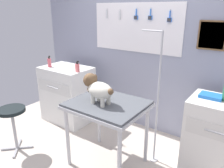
{
  "coord_description": "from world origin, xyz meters",
  "views": [
    {
      "loc": [
        1.5,
        -1.68,
        1.83
      ],
      "look_at": [
        0.19,
        0.16,
        1.06
      ],
      "focal_mm": 35.34,
      "sensor_mm": 36.0,
      "label": 1
    }
  ],
  "objects_px": {
    "grooming_table": "(107,109)",
    "counter_left": "(67,94)",
    "pump_bottle_white": "(77,68)",
    "cabinet_right": "(217,137)",
    "grooming_arm": "(157,106)",
    "dog": "(97,88)",
    "stool": "(12,116)"
  },
  "relations": [
    {
      "from": "pump_bottle_white",
      "to": "cabinet_right",
      "type": "bearing_deg",
      "value": 5.07
    },
    {
      "from": "grooming_table",
      "to": "counter_left",
      "type": "xyz_separation_m",
      "value": [
        -1.23,
        0.54,
        -0.27
      ]
    },
    {
      "from": "counter_left",
      "to": "cabinet_right",
      "type": "relative_size",
      "value": 1.05
    },
    {
      "from": "dog",
      "to": "stool",
      "type": "xyz_separation_m",
      "value": [
        -1.09,
        -0.43,
        -0.49
      ]
    },
    {
      "from": "counter_left",
      "to": "stool",
      "type": "xyz_separation_m",
      "value": [
        0.05,
        -1.03,
        0.04
      ]
    },
    {
      "from": "dog",
      "to": "pump_bottle_white",
      "type": "distance_m",
      "value": 0.96
    },
    {
      "from": "dog",
      "to": "cabinet_right",
      "type": "relative_size",
      "value": 0.51
    },
    {
      "from": "grooming_table",
      "to": "counter_left",
      "type": "relative_size",
      "value": 0.93
    },
    {
      "from": "grooming_arm",
      "to": "cabinet_right",
      "type": "distance_m",
      "value": 0.77
    },
    {
      "from": "counter_left",
      "to": "stool",
      "type": "relative_size",
      "value": 1.52
    },
    {
      "from": "grooming_table",
      "to": "grooming_arm",
      "type": "distance_m",
      "value": 0.58
    },
    {
      "from": "counter_left",
      "to": "cabinet_right",
      "type": "xyz_separation_m",
      "value": [
        2.33,
        0.1,
        -0.02
      ]
    },
    {
      "from": "stool",
      "to": "grooming_table",
      "type": "bearing_deg",
      "value": 22.87
    },
    {
      "from": "cabinet_right",
      "to": "pump_bottle_white",
      "type": "bearing_deg",
      "value": -174.93
    },
    {
      "from": "grooming_arm",
      "to": "grooming_table",
      "type": "bearing_deg",
      "value": -139.37
    },
    {
      "from": "dog",
      "to": "cabinet_right",
      "type": "height_order",
      "value": "dog"
    },
    {
      "from": "counter_left",
      "to": "stool",
      "type": "height_order",
      "value": "counter_left"
    },
    {
      "from": "grooming_table",
      "to": "stool",
      "type": "xyz_separation_m",
      "value": [
        -1.18,
        -0.5,
        -0.23
      ]
    },
    {
      "from": "counter_left",
      "to": "grooming_table",
      "type": "bearing_deg",
      "value": -23.45
    },
    {
      "from": "grooming_arm",
      "to": "cabinet_right",
      "type": "height_order",
      "value": "grooming_arm"
    },
    {
      "from": "stool",
      "to": "pump_bottle_white",
      "type": "height_order",
      "value": "pump_bottle_white"
    },
    {
      "from": "grooming_table",
      "to": "cabinet_right",
      "type": "height_order",
      "value": "cabinet_right"
    },
    {
      "from": "pump_bottle_white",
      "to": "dog",
      "type": "bearing_deg",
      "value": -32.94
    },
    {
      "from": "grooming_table",
      "to": "grooming_arm",
      "type": "bearing_deg",
      "value": 40.63
    },
    {
      "from": "dog",
      "to": "grooming_table",
      "type": "bearing_deg",
      "value": 36.14
    },
    {
      "from": "grooming_table",
      "to": "cabinet_right",
      "type": "xyz_separation_m",
      "value": [
        1.1,
        0.63,
        -0.29
      ]
    },
    {
      "from": "grooming_arm",
      "to": "cabinet_right",
      "type": "bearing_deg",
      "value": 21.03
    },
    {
      "from": "counter_left",
      "to": "pump_bottle_white",
      "type": "bearing_deg",
      "value": -13.21
    },
    {
      "from": "grooming_table",
      "to": "stool",
      "type": "height_order",
      "value": "grooming_table"
    },
    {
      "from": "cabinet_right",
      "to": "pump_bottle_white",
      "type": "height_order",
      "value": "pump_bottle_white"
    },
    {
      "from": "grooming_table",
      "to": "counter_left",
      "type": "bearing_deg",
      "value": 156.55
    },
    {
      "from": "grooming_arm",
      "to": "pump_bottle_white",
      "type": "height_order",
      "value": "grooming_arm"
    }
  ]
}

